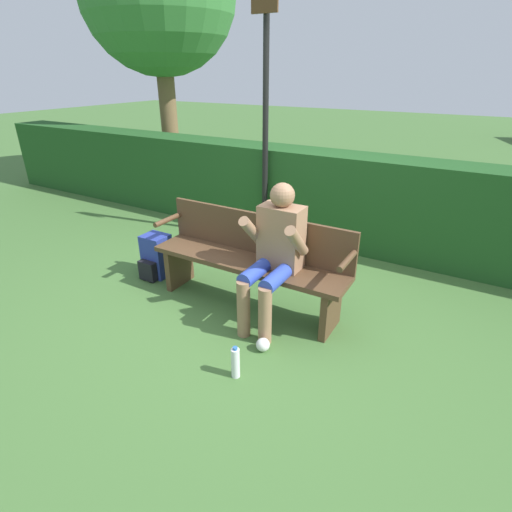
% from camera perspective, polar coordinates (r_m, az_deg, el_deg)
% --- Properties ---
extents(ground_plane, '(40.00, 40.00, 0.00)m').
position_cam_1_polar(ground_plane, '(3.84, -1.19, -6.99)').
color(ground_plane, '#426B33').
extents(hedge_back, '(12.00, 0.56, 1.13)m').
position_cam_1_polar(hedge_back, '(5.17, 9.85, 8.23)').
color(hedge_back, '#1E4C1E').
rests_on(hedge_back, ground).
extents(park_bench, '(1.88, 0.41, 0.87)m').
position_cam_1_polar(park_bench, '(3.65, -0.77, -0.29)').
color(park_bench, '#513823').
rests_on(park_bench, ground).
extents(person_seated, '(0.50, 0.62, 1.22)m').
position_cam_1_polar(person_seated, '(3.32, 2.69, 0.86)').
color(person_seated, '#997051').
rests_on(person_seated, ground).
extents(backpack, '(0.26, 0.31, 0.46)m').
position_cam_1_polar(backpack, '(4.40, -14.10, -0.13)').
color(backpack, '#283893').
rests_on(backpack, ground).
extents(water_bottle, '(0.06, 0.06, 0.26)m').
position_cam_1_polar(water_bottle, '(2.98, -2.95, -14.96)').
color(water_bottle, white).
rests_on(water_bottle, ground).
extents(signpost, '(0.32, 0.09, 2.89)m').
position_cam_1_polar(signpost, '(4.93, 1.35, 20.05)').
color(signpost, black).
rests_on(signpost, ground).
extents(litter_crumple, '(0.11, 0.11, 0.11)m').
position_cam_1_polar(litter_crumple, '(3.25, 1.00, -12.55)').
color(litter_crumple, silver).
rests_on(litter_crumple, ground).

